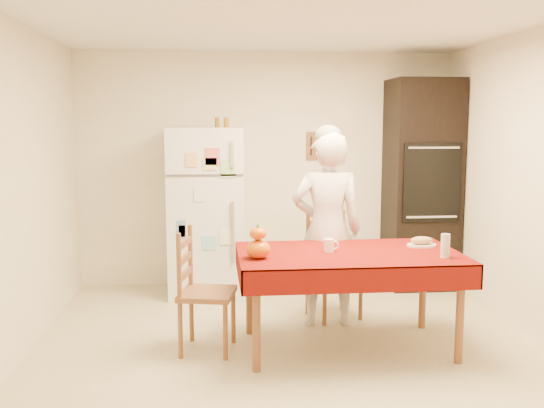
{
  "coord_description": "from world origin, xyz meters",
  "views": [
    {
      "loc": [
        -0.58,
        -4.27,
        1.75
      ],
      "look_at": [
        -0.13,
        0.2,
        1.14
      ],
      "focal_mm": 40.0,
      "sensor_mm": 36.0,
      "label": 1
    }
  ],
  "objects": [
    {
      "name": "floor",
      "position": [
        0.0,
        0.0,
        0.0
      ],
      "size": [
        4.5,
        4.5,
        0.0
      ],
      "primitive_type": "plane",
      "color": "#BDB088",
      "rests_on": "ground"
    },
    {
      "name": "room_shell",
      "position": [
        0.0,
        0.0,
        1.62
      ],
      "size": [
        4.02,
        4.52,
        2.51
      ],
      "color": "#F4EDCD",
      "rests_on": "ground"
    },
    {
      "name": "refrigerator",
      "position": [
        -0.65,
        1.88,
        0.85
      ],
      "size": [
        0.75,
        0.74,
        1.7
      ],
      "color": "white",
      "rests_on": "floor"
    },
    {
      "name": "oven_cabinet",
      "position": [
        1.63,
        1.93,
        1.1
      ],
      "size": [
        0.7,
        0.62,
        2.2
      ],
      "color": "black",
      "rests_on": "floor"
    },
    {
      "name": "dining_table",
      "position": [
        0.46,
        0.2,
        0.69
      ],
      "size": [
        1.7,
        1.0,
        0.76
      ],
      "color": "brown",
      "rests_on": "floor"
    },
    {
      "name": "chair_far",
      "position": [
        0.48,
        1.01,
        0.51
      ],
      "size": [
        0.52,
        0.51,
        0.95
      ],
      "rotation": [
        0.0,
        0.0,
        0.3
      ],
      "color": "brown",
      "rests_on": "floor"
    },
    {
      "name": "chair_left",
      "position": [
        -0.69,
        0.26,
        0.51
      ],
      "size": [
        0.47,
        0.49,
        0.95
      ],
      "rotation": [
        0.0,
        0.0,
        1.37
      ],
      "color": "brown",
      "rests_on": "floor"
    },
    {
      "name": "seated_woman",
      "position": [
        0.4,
        0.77,
        0.84
      ],
      "size": [
        0.64,
        0.44,
        1.67
      ],
      "primitive_type": "imported",
      "rotation": [
        0.0,
        0.0,
        3.07
      ],
      "color": "silver",
      "rests_on": "floor"
    },
    {
      "name": "coffee_mug",
      "position": [
        0.31,
        0.23,
        0.81
      ],
      "size": [
        0.08,
        0.08,
        0.1
      ],
      "primitive_type": "cylinder",
      "color": "white",
      "rests_on": "dining_table"
    },
    {
      "name": "pumpkin_lower",
      "position": [
        -0.25,
        0.06,
        0.83
      ],
      "size": [
        0.18,
        0.18,
        0.14
      ],
      "primitive_type": "ellipsoid",
      "color": "#E64905",
      "rests_on": "dining_table"
    },
    {
      "name": "pumpkin_upper",
      "position": [
        -0.25,
        0.06,
        0.95
      ],
      "size": [
        0.12,
        0.12,
        0.09
      ],
      "primitive_type": "ellipsoid",
      "color": "#CC4A04",
      "rests_on": "pumpkin_lower"
    },
    {
      "name": "wine_glass",
      "position": [
        1.12,
        -0.05,
        0.85
      ],
      "size": [
        0.07,
        0.07,
        0.18
      ],
      "primitive_type": "cylinder",
      "color": "silver",
      "rests_on": "dining_table"
    },
    {
      "name": "bread_plate",
      "position": [
        1.09,
        0.36,
        0.77
      ],
      "size": [
        0.24,
        0.24,
        0.02
      ],
      "primitive_type": "cylinder",
      "color": "white",
      "rests_on": "dining_table"
    },
    {
      "name": "bread_loaf",
      "position": [
        1.09,
        0.36,
        0.81
      ],
      "size": [
        0.18,
        0.1,
        0.06
      ],
      "primitive_type": "ellipsoid",
      "color": "tan",
      "rests_on": "bread_plate"
    },
    {
      "name": "spice_jar_left",
      "position": [
        -0.52,
        1.93,
        1.75
      ],
      "size": [
        0.05,
        0.05,
        0.1
      ],
      "primitive_type": "cylinder",
      "color": "brown",
      "rests_on": "refrigerator"
    },
    {
      "name": "spice_jar_mid",
      "position": [
        -0.43,
        1.93,
        1.75
      ],
      "size": [
        0.05,
        0.05,
        0.1
      ],
      "primitive_type": "cylinder",
      "color": "#935F1A",
      "rests_on": "refrigerator"
    },
    {
      "name": "spice_jar_right",
      "position": [
        -0.43,
        1.93,
        1.75
      ],
      "size": [
        0.05,
        0.05,
        0.1
      ],
      "primitive_type": "cylinder",
      "color": "#98641B",
      "rests_on": "refrigerator"
    }
  ]
}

